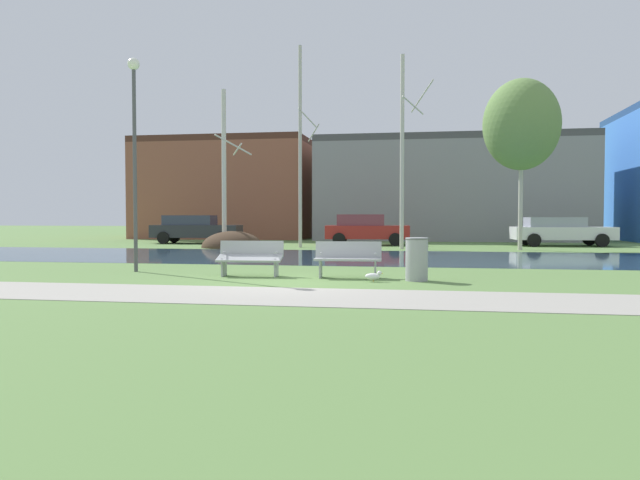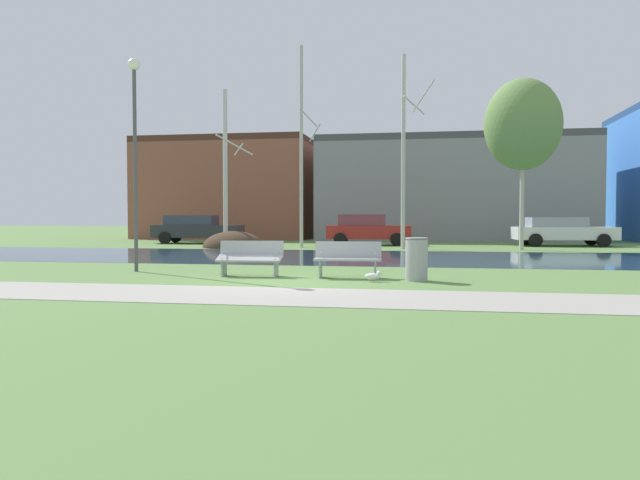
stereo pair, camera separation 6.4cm
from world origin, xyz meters
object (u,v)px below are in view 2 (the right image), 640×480
object	(u,v)px
seagull	(373,276)
parked_sedan_second_red	(367,229)
streetlamp	(135,131)
parked_van_nearest_dark	(196,229)
bench_right	(348,258)
trash_bin	(417,258)
parked_hatch_third_white	(562,231)
bench_left	(250,257)

from	to	relation	value
seagull	parked_sedan_second_red	bearing A→B (deg)	96.30
streetlamp	parked_van_nearest_dark	bearing A→B (deg)	106.11
bench_right	trash_bin	distance (m)	1.68
bench_right	parked_hatch_third_white	xyz separation A→B (m)	(8.31, 17.27, 0.29)
streetlamp	bench_left	bearing A→B (deg)	-11.43
streetlamp	seagull	bearing A→B (deg)	-12.69
seagull	bench_left	bearing A→B (deg)	165.96
parked_sedan_second_red	parked_hatch_third_white	bearing A→B (deg)	3.12
trash_bin	seagull	bearing A→B (deg)	-158.07
seagull	parked_sedan_second_red	world-z (taller)	parked_sedan_second_red
trash_bin	parked_van_nearest_dark	xyz separation A→B (m)	(-12.16, 17.44, 0.28)
bench_left	parked_hatch_third_white	distance (m)	20.33
seagull	parked_van_nearest_dark	world-z (taller)	parked_van_nearest_dark
bench_left	trash_bin	bearing A→B (deg)	-5.53
trash_bin	seagull	distance (m)	1.10
parked_van_nearest_dark	parked_sedan_second_red	size ratio (longest dim) A/B	1.11
bench_left	parked_sedan_second_red	bearing A→B (deg)	85.98
bench_left	parked_sedan_second_red	world-z (taller)	parked_sedan_second_red
parked_van_nearest_dark	parked_hatch_third_white	world-z (taller)	parked_van_nearest_dark
bench_right	seagull	xyz separation A→B (m)	(0.68, -0.78, -0.34)
bench_right	parked_van_nearest_dark	size ratio (longest dim) A/B	0.34
trash_bin	streetlamp	distance (m)	8.18
bench_left	bench_right	distance (m)	2.43
parked_van_nearest_dark	trash_bin	bearing A→B (deg)	-55.12
trash_bin	seagull	size ratio (longest dim) A/B	2.39
bench_right	parked_van_nearest_dark	distance (m)	20.04
seagull	parked_sedan_second_red	size ratio (longest dim) A/B	0.10
parked_van_nearest_dark	bench_right	bearing A→B (deg)	-58.31
trash_bin	parked_sedan_second_red	xyz separation A→B (m)	(-2.89, 17.14, 0.30)
parked_hatch_third_white	bench_right	bearing A→B (deg)	-115.69
bench_left	parked_van_nearest_dark	bearing A→B (deg)	115.39
trash_bin	bench_right	bearing A→B (deg)	166.47
trash_bin	streetlamp	world-z (taller)	streetlamp
seagull	parked_van_nearest_dark	bearing A→B (deg)	122.15
trash_bin	parked_hatch_third_white	xyz separation A→B (m)	(6.67, 17.66, 0.24)
bench_left	seagull	xyz separation A→B (m)	(3.11, -0.78, -0.34)
streetlamp	parked_hatch_third_white	size ratio (longest dim) A/B	1.16
seagull	parked_sedan_second_red	distance (m)	17.64
parked_sedan_second_red	bench_left	bearing A→B (deg)	-94.02
bench_left	streetlamp	distance (m)	4.74
bench_left	streetlamp	world-z (taller)	streetlamp
parked_hatch_third_white	bench_left	bearing A→B (deg)	-121.88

